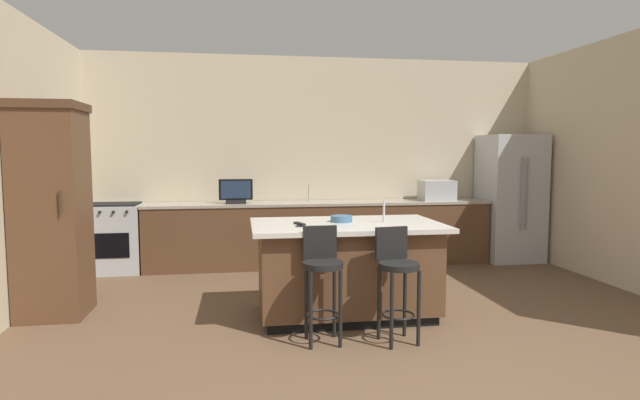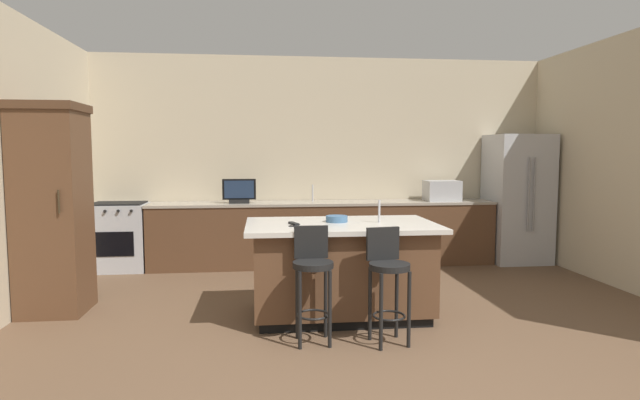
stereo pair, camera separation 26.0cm
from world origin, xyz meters
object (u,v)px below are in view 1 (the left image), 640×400
object	(u,v)px
cabinet_tower	(52,206)
tv_remote	(300,224)
refrigerator	(510,198)
tv_monitor	(236,192)
bar_stool_right	(397,274)
fruit_bowl	(341,219)
microwave	(437,190)
bar_stool_left	(322,274)
kitchen_island	(346,268)
cell_phone	(301,225)
range_oven	(114,238)

from	to	relation	value
cabinet_tower	tv_remote	world-z (taller)	cabinet_tower
refrigerator	tv_monitor	xyz separation A→B (m)	(-4.01, 0.02, 0.13)
cabinet_tower	bar_stool_right	world-z (taller)	cabinet_tower
fruit_bowl	tv_remote	size ratio (longest dim) A/B	1.25
bar_stool_right	tv_remote	xyz separation A→B (m)	(-0.74, 0.69, 0.35)
fruit_bowl	microwave	bearing A→B (deg)	50.19
microwave	bar_stool_left	world-z (taller)	microwave
kitchen_island	bar_stool_left	size ratio (longest dim) A/B	1.88
microwave	fruit_bowl	xyz separation A→B (m)	(-1.86, -2.23, -0.10)
fruit_bowl	cell_phone	xyz separation A→B (m)	(-0.43, -0.22, -0.03)
tv_remote	cabinet_tower	bearing A→B (deg)	148.78
cabinet_tower	bar_stool_right	size ratio (longest dim) A/B	2.15
kitchen_island	tv_remote	size ratio (longest dim) A/B	10.72
cabinet_tower	cell_phone	bearing A→B (deg)	-13.71
cabinet_tower	bar_stool_left	size ratio (longest dim) A/B	2.13
tv_monitor	microwave	bearing A→B (deg)	1.02
range_oven	microwave	xyz separation A→B (m)	(4.52, 0.00, 0.59)
range_oven	tv_monitor	xyz separation A→B (m)	(1.62, -0.05, 0.60)
microwave	tv_remote	size ratio (longest dim) A/B	2.82
range_oven	cell_phone	distance (m)	3.35
kitchen_island	tv_remote	distance (m)	0.65
range_oven	kitchen_island	bearing A→B (deg)	-40.62
refrigerator	range_oven	bearing A→B (deg)	179.32
bar_stool_left	tv_remote	world-z (taller)	bar_stool_left
refrigerator	microwave	bearing A→B (deg)	176.50
refrigerator	fruit_bowl	size ratio (longest dim) A/B	8.70
fruit_bowl	kitchen_island	bearing A→B (deg)	-69.51
bar_stool_right	tv_monitor	bearing A→B (deg)	104.88
refrigerator	microwave	world-z (taller)	refrigerator
tv_monitor	tv_remote	distance (m)	2.40
tv_monitor	bar_stool_left	xyz separation A→B (m)	(0.73, -2.92, -0.47)
kitchen_island	refrigerator	size ratio (longest dim) A/B	0.98
tv_monitor	bar_stool_left	bearing A→B (deg)	-75.98
tv_monitor	fruit_bowl	distance (m)	2.42
bar_stool_right	microwave	bearing A→B (deg)	53.88
cabinet_tower	kitchen_island	bearing A→B (deg)	-8.80
bar_stool_left	cell_phone	distance (m)	0.63
fruit_bowl	tv_remote	bearing A→B (deg)	-161.84
kitchen_island	range_oven	xyz separation A→B (m)	(-2.69, 2.31, -0.01)
cabinet_tower	bar_stool_right	xyz separation A→B (m)	(3.09, -1.18, -0.50)
range_oven	cell_phone	bearing A→B (deg)	-47.62
range_oven	bar_stool_left	bearing A→B (deg)	-51.63
refrigerator	fruit_bowl	world-z (taller)	refrigerator
fruit_bowl	cell_phone	world-z (taller)	fruit_bowl
tv_remote	range_oven	bearing A→B (deg)	113.94
range_oven	cabinet_tower	xyz separation A→B (m)	(-0.11, -1.88, 0.62)
tv_monitor	bar_stool_right	bearing A→B (deg)	-65.81
microwave	bar_stool_right	world-z (taller)	microwave
refrigerator	fruit_bowl	bearing A→B (deg)	-144.00
cabinet_tower	fruit_bowl	distance (m)	2.80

